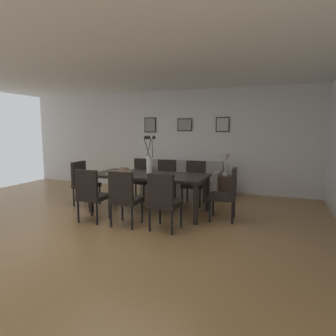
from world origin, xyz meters
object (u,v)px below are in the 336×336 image
(sofa, at_px, (182,183))
(table_lamp, at_px, (225,160))
(framed_picture_left, at_px, (150,125))
(framed_picture_center, at_px, (185,125))
(dining_table, at_px, (149,177))
(dining_chair_near_right, at_px, (141,177))
(dining_chair_far_right, at_px, (165,179))
(dining_chair_mid_right, at_px, (194,180))
(dining_chair_mid_left, at_px, (164,199))
(bowl_near_right, at_px, (125,169))
(dining_chair_near_left, at_px, (91,193))
(centerpiece_vase, at_px, (149,159))
(bowl_near_left, at_px, (113,172))
(framed_picture_right, at_px, (223,124))
(dining_chair_far_left, at_px, (124,196))
(dining_chair_head_east, at_px, (227,192))
(dining_chair_head_west, at_px, (83,181))
(side_table, at_px, (225,187))

(sofa, height_order, table_lamp, table_lamp)
(framed_picture_left, relative_size, framed_picture_center, 1.01)
(dining_table, distance_m, dining_chair_near_right, 1.14)
(dining_chair_far_right, height_order, dining_chair_mid_right, same)
(dining_chair_mid_left, height_order, bowl_near_right, dining_chair_mid_left)
(dining_chair_near_left, distance_m, table_lamp, 3.20)
(dining_chair_near_right, bearing_deg, centerpiece_vase, -55.33)
(bowl_near_left, distance_m, bowl_near_right, 0.45)
(dining_table, distance_m, framed_picture_right, 2.64)
(centerpiece_vase, distance_m, sofa, 1.89)
(table_lamp, bearing_deg, dining_chair_far_right, -147.04)
(sofa, bearing_deg, bowl_near_left, -111.15)
(dining_chair_far_right, relative_size, dining_chair_mid_left, 1.00)
(bowl_near_left, xyz_separation_m, sofa, (0.76, 1.96, -0.50))
(dining_chair_near_right, xyz_separation_m, framed_picture_right, (1.62, 1.29, 1.20))
(dining_chair_far_left, relative_size, sofa, 0.48)
(dining_chair_near_right, relative_size, dining_chair_far_right, 1.00)
(dining_chair_head_east, bearing_deg, sofa, 128.44)
(dining_chair_head_west, bearing_deg, dining_chair_near_left, -47.23)
(dining_chair_far_left, height_order, side_table, dining_chair_far_left)
(side_table, bearing_deg, table_lamp, 63.43)
(centerpiece_vase, bearing_deg, bowl_near_right, 161.34)
(dining_chair_head_east, bearing_deg, dining_chair_mid_right, 133.00)
(dining_chair_far_right, xyz_separation_m, dining_chair_head_east, (1.51, -0.90, 0.00))
(dining_chair_far_right, distance_m, dining_chair_head_east, 1.76)
(dining_chair_mid_right, height_order, bowl_near_left, dining_chair_mid_right)
(bowl_near_right, bearing_deg, dining_chair_far_right, 46.15)
(dining_chair_far_right, distance_m, dining_chair_head_west, 1.76)
(dining_chair_near_left, bearing_deg, bowl_near_left, 88.30)
(dining_chair_near_right, height_order, dining_chair_far_right, same)
(side_table, height_order, table_lamp, table_lamp)
(dining_chair_far_right, height_order, centerpiece_vase, centerpiece_vase)
(bowl_near_left, bearing_deg, dining_table, 18.79)
(dining_chair_mid_left, relative_size, framed_picture_left, 2.30)
(dining_chair_head_west, distance_m, bowl_near_left, 0.93)
(dining_chair_far_left, distance_m, framed_picture_right, 3.52)
(dining_table, bearing_deg, table_lamp, 54.93)
(bowl_near_left, xyz_separation_m, bowl_near_right, (0.00, 0.45, 0.00))
(bowl_near_left, distance_m, side_table, 2.68)
(dining_chair_near_left, xyz_separation_m, dining_chair_near_right, (0.04, 1.86, 0.00))
(dining_chair_near_right, bearing_deg, bowl_near_right, -91.61)
(dining_chair_head_west, xyz_separation_m, bowl_near_right, (0.86, 0.24, 0.27))
(dining_chair_near_right, distance_m, bowl_near_right, 0.75)
(dining_chair_mid_left, bearing_deg, centerpiece_vase, 125.62)
(dining_chair_far_right, height_order, side_table, dining_chair_far_right)
(dining_table, xyz_separation_m, framed_picture_right, (0.98, 2.22, 1.04))
(table_lamp, relative_size, framed_picture_center, 1.29)
(dining_chair_near_right, distance_m, dining_chair_mid_right, 1.29)
(dining_chair_mid_left, distance_m, dining_chair_head_east, 1.23)
(dining_chair_far_left, bearing_deg, dining_chair_head_west, 148.51)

